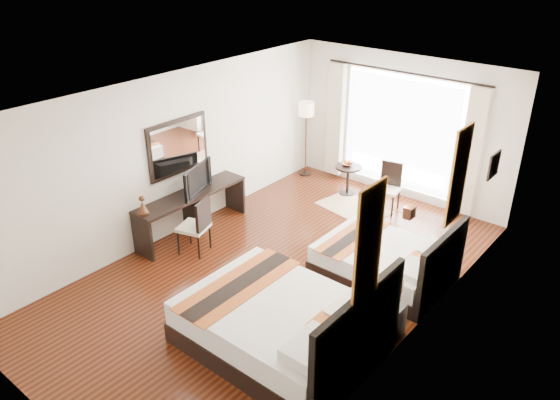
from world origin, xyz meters
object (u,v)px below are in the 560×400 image
Objects in this scene: console_desk at (192,213)px; window_chair at (387,196)px; bed_far at (387,261)px; television at (193,179)px; nightstand at (383,322)px; fruit_bowl at (347,165)px; vase at (379,307)px; desk_chair at (195,236)px; side_table at (348,180)px; table_lamp at (395,287)px; floor_lamp at (306,114)px; bed_near at (283,325)px.

window_chair reaches higher than console_desk.
bed_far is 2.14× the size of television.
nightstand is 4.40m from fruit_bowl.
fruit_bowl is at bearing -40.61° from television.
fruit_bowl is (1.18, 2.98, -0.38)m from television.
bed_far is at bearing 18.96° from window_chair.
nightstand is at bearing 84.18° from vase.
desk_chair is 3.53m from side_table.
table_lamp is 0.35× the size of desk_chair.
floor_lamp is at bearing -18.41° from television.
floor_lamp is 7.94× the size of fruit_bowl.
fruit_bowl is at bearing 128.33° from vase.
bed_near is 7.02× the size of table_lamp.
vase is 0.08× the size of floor_lamp.
bed_near is 2.23m from bed_far.
television reaches higher than side_table.
floor_lamp is (-4.04, 3.47, 0.64)m from table_lamp.
bed_near is at bearing -66.22° from fruit_bowl.
floor_lamp is (-0.01, 3.28, 0.99)m from console_desk.
desk_chair is at bearing -152.74° from television.
floor_lamp reaches higher than fruit_bowl.
television is (0.02, 0.06, 0.63)m from console_desk.
console_desk is (-3.34, -0.92, 0.10)m from bed_far.
fruit_bowl is at bearing 135.25° from bed_far.
television is (-3.98, 0.40, 0.77)m from nightstand.
bed_far is (0.22, 2.22, -0.07)m from bed_near.
floor_lamp is (-3.35, 2.36, 1.09)m from bed_far.
side_table is 2.95× the size of fruit_bowl.
window_chair is at bearing -7.26° from fruit_bowl.
table_lamp is (0.04, 0.15, 0.49)m from nightstand.
fruit_bowl is at bearing -178.18° from side_table.
console_desk reaches higher than vase.
bed_near is 1.24× the size of bed_far.
console_desk is 2.47× the size of television.
window_chair reaches higher than fruit_bowl.
floor_lamp reaches higher than table_lamp.
television is at bearing -61.50° from desk_chair.
window_chair is (-1.13, 1.99, 0.00)m from bed_far.
console_desk reaches higher than nightstand.
nightstand is 0.51m from table_lamp.
vase is 3.47m from desk_chair.
bed_far is at bearing -35.13° from floor_lamp.
television reaches higher than window_chair.
television is 0.55× the size of floor_lamp.
bed_near is 2.45× the size of desk_chair.
vase is 0.61× the size of fruit_bowl.
nightstand is 0.55× the size of window_chair.
nightstand is 4.07m from television.
table_lamp is at bearing 19.81° from window_chair.
desk_chair reaches higher than window_chair.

